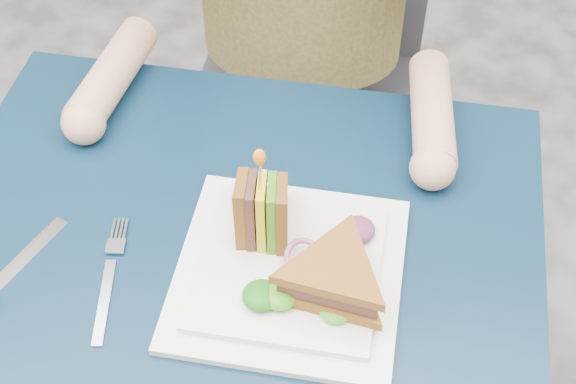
% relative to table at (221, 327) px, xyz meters
% --- Properties ---
extents(table, '(0.75, 0.75, 0.73)m').
position_rel_table_xyz_m(table, '(0.00, 0.00, 0.00)').
color(table, black).
rests_on(table, ground).
extents(chair, '(0.42, 0.40, 0.93)m').
position_rel_table_xyz_m(chair, '(0.00, 0.70, -0.11)').
color(chair, '#47474C').
rests_on(chair, ground).
extents(plate, '(0.26, 0.26, 0.02)m').
position_rel_table_xyz_m(plate, '(0.08, 0.03, 0.09)').
color(plate, white).
rests_on(plate, table).
extents(sandwich_flat, '(0.16, 0.16, 0.05)m').
position_rel_table_xyz_m(sandwich_flat, '(0.13, 0.01, 0.12)').
color(sandwich_flat, brown).
rests_on(sandwich_flat, plate).
extents(sandwich_upright, '(0.08, 0.14, 0.14)m').
position_rel_table_xyz_m(sandwich_upright, '(0.04, 0.08, 0.13)').
color(sandwich_upright, brown).
rests_on(sandwich_upright, plate).
extents(fork, '(0.04, 0.18, 0.01)m').
position_rel_table_xyz_m(fork, '(-0.13, -0.01, 0.08)').
color(fork, silver).
rests_on(fork, table).
extents(toothpick, '(0.01, 0.01, 0.06)m').
position_rel_table_xyz_m(toothpick, '(0.04, 0.08, 0.20)').
color(toothpick, tan).
rests_on(toothpick, sandwich_upright).
extents(toothpick_frill, '(0.01, 0.01, 0.02)m').
position_rel_table_xyz_m(toothpick_frill, '(0.04, 0.08, 0.23)').
color(toothpick_frill, orange).
rests_on(toothpick_frill, sandwich_upright).
extents(lettuce_spill, '(0.15, 0.13, 0.02)m').
position_rel_table_xyz_m(lettuce_spill, '(0.08, 0.04, 0.11)').
color(lettuce_spill, '#337A14').
rests_on(lettuce_spill, plate).
extents(onion_ring, '(0.04, 0.04, 0.02)m').
position_rel_table_xyz_m(onion_ring, '(0.09, 0.04, 0.11)').
color(onion_ring, '#9E4C7A').
rests_on(onion_ring, plate).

